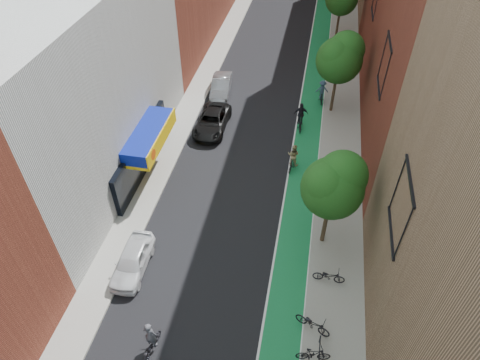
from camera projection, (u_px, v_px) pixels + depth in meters
The scene contains 16 objects.
bike_lane at pixel (313, 97), 37.08m from camera, with size 2.00×68.00×0.01m, color #136C35.
sidewalk_left at pixel (201, 85), 38.44m from camera, with size 2.00×68.00×0.15m, color gray.
sidewalk_right at pixel (342, 99), 36.69m from camera, with size 3.00×68.00×0.15m, color gray.
building_left_white at pixel (68, 90), 26.46m from camera, with size 8.00×20.00×12.00m, color silver.
tree_near at pixel (334, 184), 22.17m from camera, with size 3.40×3.36×6.42m.
tree_mid at pixel (340, 57), 32.11m from camera, with size 3.55×3.53×6.74m.
parked_car_white at pixel (132, 261), 23.47m from camera, with size 1.60×3.97×1.35m, color silver.
parked_car_black at pixel (212, 121), 33.19m from camera, with size 2.27×4.93×1.37m, color black.
parked_car_silver at pixel (221, 86), 36.99m from camera, with size 1.53×4.40×1.45m, color gray.
cyclist_lead at pixel (151, 341), 20.00m from camera, with size 0.79×1.72×2.13m.
cyclist_lane_near at pixel (293, 159), 29.56m from camera, with size 0.93×1.52×2.01m.
cyclist_lane_mid at pixel (300, 119), 33.14m from camera, with size 1.14×1.83×2.21m.
cyclist_lane_far at pixel (322, 92), 35.93m from camera, with size 1.12×1.57×1.96m.
parked_bike_near at pixel (313, 323), 20.76m from camera, with size 0.65×1.85×0.97m, color black.
parked_bike_mid at pixel (313, 354), 19.63m from camera, with size 0.46×1.63×0.98m, color black.
parked_bike_far at pixel (329, 276), 22.82m from camera, with size 0.60×1.72×0.90m, color black.
Camera 1 is at (3.92, -6.76, 19.85)m, focal length 32.00 mm.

